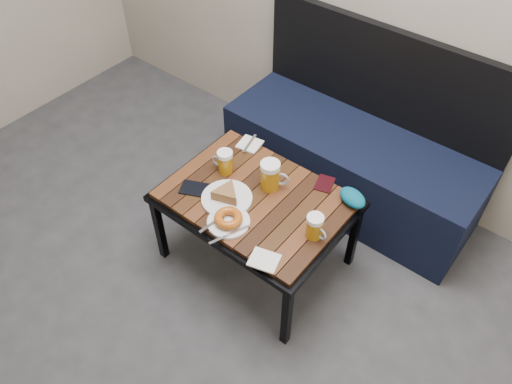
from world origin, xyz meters
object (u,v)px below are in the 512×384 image
Objects in this scene: knit_pouch at (353,198)px; plate_bagel at (228,220)px; beer_mug_right at (315,227)px; cafe_table at (256,203)px; passport_navy at (194,189)px; passport_burgundy at (325,184)px; plate_pie at (227,196)px; bench at (353,158)px; beer_mug_centre at (271,175)px; beer_mug_left at (225,162)px.

plate_bagel is at bearing -129.01° from knit_pouch.
cafe_table is at bearing -172.69° from beer_mug_right.
plate_bagel reaches higher than passport_navy.
passport_navy is at bearing -154.54° from passport_burgundy.
passport_burgundy is 0.16m from knit_pouch.
plate_pie reaches higher than passport_navy.
bench is 12.01× the size of beer_mug_right.
beer_mug_right is 0.93× the size of passport_navy.
plate_bagel is 0.50m from passport_burgundy.
beer_mug_centre is 0.22m from plate_pie.
beer_mug_left is 0.49× the size of plate_bagel.
beer_mug_centre reaches higher than beer_mug_left.
beer_mug_centre reaches higher than cafe_table.
plate_pie is 2.15× the size of passport_burgundy.
cafe_table is at bearing -146.46° from knit_pouch.
cafe_table is at bearing 93.92° from passport_navy.
passport_navy is at bearing -150.73° from cafe_table.
passport_navy is (-0.26, 0.06, -0.02)m from plate_bagel.
plate_pie is at bearing -104.88° from bench.
passport_navy is at bearing -148.17° from knit_pouch.
beer_mug_right is 0.49× the size of plate_bagel.
knit_pouch is at bearing -4.01° from beer_mug_centre.
beer_mug_right is 0.60m from passport_navy.
passport_burgundy is at bearing -164.59° from beer_mug_left.
cafe_table is (-0.12, -0.70, 0.16)m from bench.
knit_pouch reaches higher than passport_burgundy.
beer_mug_centre is at bearing 60.94° from plate_pie.
cafe_table is 3.64× the size of plate_pie.
cafe_table is at bearing -99.95° from bench.
knit_pouch reaches higher than cafe_table.
beer_mug_left is 0.33m from plate_bagel.
beer_mug_right is (0.33, -0.03, 0.10)m from cafe_table.
beer_mug_left is 0.86× the size of knit_pouch.
passport_navy is (-0.38, -0.85, 0.20)m from bench.
knit_pouch is (0.36, 0.24, 0.07)m from cafe_table.
cafe_table is 7.21× the size of beer_mug_right.
beer_mug_left is at bearing -117.24° from bench.
bench reaches higher than passport_navy.
plate_pie reaches higher than cafe_table.
beer_mug_left is 1.10× the size of passport_burgundy.
passport_burgundy is at bearing 172.31° from knit_pouch.
plate_pie is 0.14m from plate_bagel.
bench reaches higher than beer_mug_left.
beer_mug_left is (-0.22, 0.04, 0.10)m from cafe_table.
cafe_table is 0.33m from passport_burgundy.
beer_mug_left is 0.24m from beer_mug_centre.
beer_mug_right is at bearing -74.01° from bench.
cafe_table is 6.70× the size of passport_navy.
beer_mug_right reaches higher than passport_burgundy.
knit_pouch is (0.45, 0.34, 0.00)m from plate_pie.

